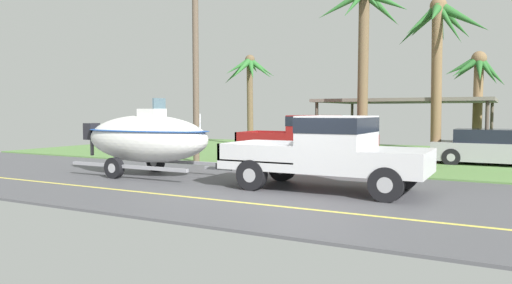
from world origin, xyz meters
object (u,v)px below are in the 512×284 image
pickup_truck_towing (337,150)px  palm_tree_mid (366,34)px  parked_pickup_background (314,136)px  palm_tree_near_right (439,38)px  boat_on_trailer (146,138)px  palm_tree_near_left (477,78)px  carport_awning (408,102)px  utility_pole (196,65)px  parked_sedan_near (497,148)px  palm_tree_far_right (249,77)px

pickup_truck_towing → palm_tree_mid: size_ratio=0.78×
parked_pickup_background → palm_tree_near_right: size_ratio=0.90×
boat_on_trailer → palm_tree_near_right: palm_tree_near_right is taller
boat_on_trailer → palm_tree_near_left: palm_tree_near_left is taller
carport_awning → boat_on_trailer: bearing=-119.7°
pickup_truck_towing → utility_pole: 8.41m
parked_sedan_near → utility_pole: utility_pole is taller
boat_on_trailer → palm_tree_far_right: size_ratio=1.07×
parked_pickup_background → palm_tree_far_right: palm_tree_far_right is taller
boat_on_trailer → parked_sedan_near: (9.85, 8.19, -0.52)m
utility_pole → parked_sedan_near: bearing=23.0°
parked_sedan_near → palm_tree_mid: palm_tree_mid is taller
parked_sedan_near → palm_tree_near_left: (-1.06, 5.54, 2.98)m
parked_pickup_background → carport_awning: 5.44m
utility_pole → carport_awning: bearing=45.8°
boat_on_trailer → palm_tree_far_right: palm_tree_far_right is taller
parked_sedan_near → carport_awning: (-3.74, 2.51, 1.81)m
parked_sedan_near → utility_pole: bearing=-157.0°
palm_tree_mid → utility_pole: bearing=-151.1°
palm_tree_near_left → utility_pole: utility_pole is taller
pickup_truck_towing → utility_pole: bearing=151.9°
pickup_truck_towing → parked_sedan_near: size_ratio=1.19×
parked_pickup_background → palm_tree_far_right: size_ratio=1.06×
boat_on_trailer → palm_tree_near_right: (7.74, 7.78, 3.64)m
palm_tree_mid → palm_tree_far_right: size_ratio=1.30×
palm_tree_near_right → carport_awning: bearing=119.1°
parked_pickup_background → palm_tree_near_right: bearing=18.5°
pickup_truck_towing → carport_awning: carport_awning is taller
parked_sedan_near → boat_on_trailer: bearing=-140.3°
palm_tree_near_right → palm_tree_far_right: bearing=154.6°
parked_sedan_near → utility_pole: (-10.53, -4.46, 3.19)m
palm_tree_near_right → parked_pickup_background: bearing=-161.5°
palm_tree_near_right → boat_on_trailer: bearing=-134.8°
carport_awning → palm_tree_mid: palm_tree_mid is taller
palm_tree_mid → palm_tree_near_right: bearing=17.7°
carport_awning → palm_tree_near_left: size_ratio=1.47×
carport_awning → palm_tree_near_left: 4.21m
parked_pickup_background → carport_awning: size_ratio=0.79×
parked_sedan_near → palm_tree_near_left: size_ratio=0.94×
palm_tree_near_right → utility_pole: bearing=-154.3°
parked_pickup_background → parked_sedan_near: parked_pickup_background is taller
pickup_truck_towing → palm_tree_far_right: size_ratio=1.02×
parked_pickup_background → parked_sedan_near: bearing=16.1°
parked_pickup_background → carport_awning: bearing=57.2°
pickup_truck_towing → palm_tree_near_left: 14.19m
palm_tree_mid → pickup_truck_towing: bearing=-80.6°
palm_tree_near_left → palm_tree_near_right: 6.16m
pickup_truck_towing → parked_pickup_background: size_ratio=0.96×
palm_tree_near_right → palm_tree_mid: bearing=-162.3°
pickup_truck_towing → parked_sedan_near: 8.93m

